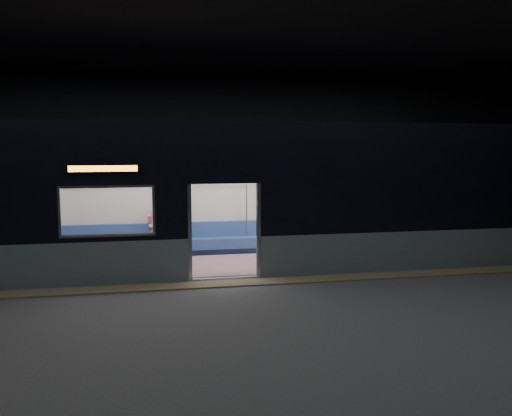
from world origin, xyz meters
name	(u,v)px	position (x,y,z in m)	size (l,w,h in m)	color
station_floor	(232,292)	(0.00, 0.00, -0.01)	(24.00, 14.00, 0.01)	#47494C
station_envelope	(231,102)	(0.00, 0.00, 3.66)	(24.00, 14.00, 5.00)	black
tactile_strip	(228,284)	(0.00, 0.55, 0.01)	(22.80, 0.50, 0.03)	#8C7F59
metro_car	(215,188)	(0.00, 2.54, 1.85)	(18.00, 3.04, 3.35)	gray
passenger	(159,226)	(-1.34, 3.55, 0.80)	(0.44, 0.71, 1.38)	black
handbag	(160,232)	(-1.30, 3.32, 0.69)	(0.30, 0.26, 0.15)	black
transit_map	(387,194)	(5.00, 3.85, 1.48)	(1.02, 0.03, 0.66)	white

